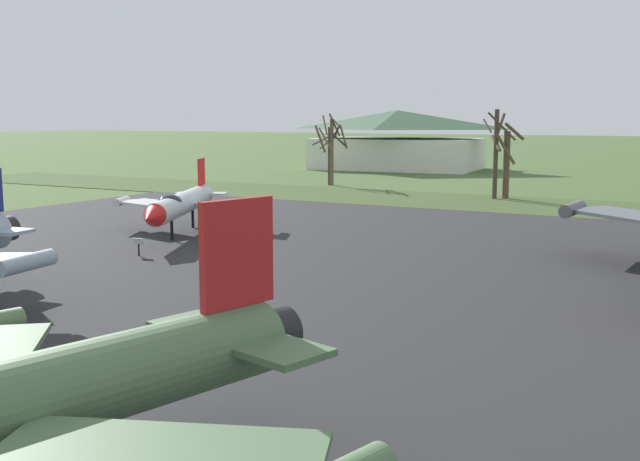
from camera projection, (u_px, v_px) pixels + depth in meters
The scene contains 9 objects.
asphalt_apron at pixel (349, 325), 24.71m from camera, with size 70.93×62.45×0.05m, color #28282B.
grass_verge_strip at pixel (574, 208), 56.90m from camera, with size 130.93×12.00×0.06m, color #3A4D26.
jet_fighter_rear_center at pixel (181, 203), 43.62m from camera, with size 8.86×12.32×4.15m.
info_placard_rear_center at pixel (139, 245), 36.94m from camera, with size 0.62×0.30×0.93m.
bare_tree_far_left at pixel (330, 149), 76.00m from camera, with size 3.50×3.63×7.14m.
bare_tree_left_of_center at pixel (332, 147), 75.49m from camera, with size 2.88×2.67×6.97m.
bare_tree_center at pixel (496, 151), 62.45m from camera, with size 2.95×2.75×7.39m.
bare_tree_right_of_center at pixel (506, 158), 62.75m from camera, with size 2.87×2.36×7.10m.
visitor_building at pixel (397, 140), 99.96m from camera, with size 22.78×15.28×7.68m.
Camera 1 is at (10.83, -2.69, 6.70)m, focal length 42.72 mm.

